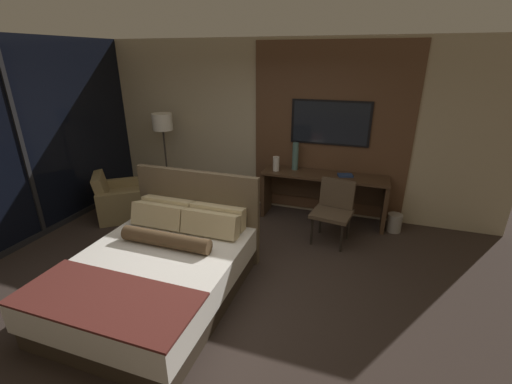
% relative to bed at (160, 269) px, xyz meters
% --- Properties ---
extents(ground_plane, '(16.00, 16.00, 0.00)m').
position_rel_bed_xyz_m(ground_plane, '(0.51, 0.22, -0.33)').
color(ground_plane, '#332823').
extents(wall_back_tv_panel, '(7.20, 0.09, 2.80)m').
position_rel_bed_xyz_m(wall_back_tv_panel, '(0.64, 2.81, 1.07)').
color(wall_back_tv_panel, '#BCAD8E').
rests_on(wall_back_tv_panel, ground_plane).
extents(wall_left_window, '(0.06, 6.00, 2.80)m').
position_rel_bed_xyz_m(wall_left_window, '(-2.49, 0.62, 1.00)').
color(wall_left_window, black).
rests_on(wall_left_window, ground_plane).
extents(bed, '(1.69, 2.13, 1.18)m').
position_rel_bed_xyz_m(bed, '(0.00, 0.00, 0.00)').
color(bed, '#33281E').
rests_on(bed, ground_plane).
extents(desk, '(1.96, 0.51, 0.78)m').
position_rel_bed_xyz_m(desk, '(1.42, 2.53, 0.21)').
color(desk, '#422D1E').
rests_on(desk, ground_plane).
extents(tv, '(1.23, 0.04, 0.69)m').
position_rel_bed_xyz_m(tv, '(1.42, 2.74, 1.23)').
color(tv, black).
extents(desk_chair, '(0.60, 0.59, 0.89)m').
position_rel_bed_xyz_m(desk_chair, '(1.67, 1.89, 0.21)').
color(desk_chair, '#4C3D2D').
rests_on(desk_chair, ground_plane).
extents(armchair_by_window, '(1.09, 1.10, 0.76)m').
position_rel_bed_xyz_m(armchair_by_window, '(-1.79, 1.57, -0.07)').
color(armchair_by_window, olive).
rests_on(armchair_by_window, ground_plane).
extents(floor_lamp, '(0.34, 0.34, 1.62)m').
position_rel_bed_xyz_m(floor_lamp, '(-1.35, 2.33, 1.03)').
color(floor_lamp, '#282623').
rests_on(floor_lamp, ground_plane).
extents(vase_tall, '(0.10, 0.10, 0.44)m').
position_rel_bed_xyz_m(vase_tall, '(0.92, 2.60, 0.68)').
color(vase_tall, '#4C706B').
rests_on(vase_tall, desk).
extents(vase_short, '(0.10, 0.10, 0.23)m').
position_rel_bed_xyz_m(vase_short, '(0.65, 2.43, 0.58)').
color(vase_short, silver).
rests_on(vase_short, desk).
extents(book, '(0.25, 0.21, 0.03)m').
position_rel_bed_xyz_m(book, '(1.74, 2.51, 0.47)').
color(book, navy).
rests_on(book, desk).
extents(waste_bin, '(0.22, 0.22, 0.28)m').
position_rel_bed_xyz_m(waste_bin, '(2.55, 2.45, -0.19)').
color(waste_bin, gray).
rests_on(waste_bin, ground_plane).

